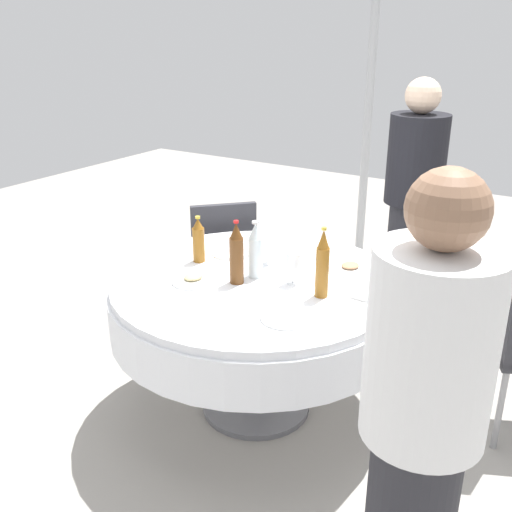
{
  "coord_description": "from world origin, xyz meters",
  "views": [
    {
      "loc": [
        2.19,
        1.39,
        1.88
      ],
      "look_at": [
        0.0,
        0.0,
        0.85
      ],
      "focal_mm": 41.27,
      "sensor_mm": 36.0,
      "label": 1
    }
  ],
  "objects_px": {
    "bottle_clear_near": "(255,251)",
    "wine_glass_far": "(293,262)",
    "person_near": "(412,210)",
    "wine_glass_right": "(267,242)",
    "plate_front": "(231,252)",
    "person_north": "(420,433)",
    "bottle_amber_right": "(199,241)",
    "chair_outer": "(222,253)",
    "plate_mid": "(350,268)",
    "dining_table": "(256,305)",
    "plate_inner": "(286,317)",
    "bottle_brown_west": "(237,254)",
    "bottle_amber_north": "(322,265)",
    "plate_east": "(193,280)"
  },
  "relations": [
    {
      "from": "bottle_clear_near",
      "to": "wine_glass_far",
      "type": "relative_size",
      "value": 1.82
    },
    {
      "from": "wine_glass_far",
      "to": "person_near",
      "type": "height_order",
      "value": "person_near"
    },
    {
      "from": "wine_glass_right",
      "to": "plate_front",
      "type": "bearing_deg",
      "value": -94.25
    },
    {
      "from": "person_north",
      "to": "person_near",
      "type": "relative_size",
      "value": 0.98
    },
    {
      "from": "bottle_amber_right",
      "to": "chair_outer",
      "type": "bearing_deg",
      "value": -153.63
    },
    {
      "from": "plate_mid",
      "to": "wine_glass_far",
      "type": "bearing_deg",
      "value": -29.05
    },
    {
      "from": "person_north",
      "to": "dining_table",
      "type": "bearing_deg",
      "value": -90.0
    },
    {
      "from": "bottle_amber_right",
      "to": "plate_inner",
      "type": "height_order",
      "value": "bottle_amber_right"
    },
    {
      "from": "dining_table",
      "to": "plate_inner",
      "type": "relative_size",
      "value": 6.56
    },
    {
      "from": "bottle_amber_right",
      "to": "plate_mid",
      "type": "height_order",
      "value": "bottle_amber_right"
    },
    {
      "from": "bottle_amber_right",
      "to": "plate_front",
      "type": "bearing_deg",
      "value": 155.29
    },
    {
      "from": "bottle_brown_west",
      "to": "wine_glass_far",
      "type": "bearing_deg",
      "value": 119.98
    },
    {
      "from": "chair_outer",
      "to": "dining_table",
      "type": "bearing_deg",
      "value": -90.0
    },
    {
      "from": "dining_table",
      "to": "person_near",
      "type": "height_order",
      "value": "person_near"
    },
    {
      "from": "bottle_clear_near",
      "to": "wine_glass_right",
      "type": "height_order",
      "value": "bottle_clear_near"
    },
    {
      "from": "bottle_amber_right",
      "to": "wine_glass_far",
      "type": "distance_m",
      "value": 0.54
    },
    {
      "from": "person_north",
      "to": "bottle_amber_north",
      "type": "bearing_deg",
      "value": -101.13
    },
    {
      "from": "dining_table",
      "to": "person_north",
      "type": "height_order",
      "value": "person_north"
    },
    {
      "from": "bottle_clear_near",
      "to": "plate_inner",
      "type": "xyz_separation_m",
      "value": [
        0.3,
        0.34,
        -0.12
      ]
    },
    {
      "from": "bottle_clear_near",
      "to": "plate_east",
      "type": "height_order",
      "value": "bottle_clear_near"
    },
    {
      "from": "bottle_brown_west",
      "to": "person_near",
      "type": "relative_size",
      "value": 0.19
    },
    {
      "from": "bottle_amber_north",
      "to": "plate_east",
      "type": "xyz_separation_m",
      "value": [
        0.18,
        -0.58,
        -0.14
      ]
    },
    {
      "from": "bottle_amber_north",
      "to": "wine_glass_right",
      "type": "height_order",
      "value": "bottle_amber_north"
    },
    {
      "from": "plate_mid",
      "to": "plate_east",
      "type": "bearing_deg",
      "value": -47.13
    },
    {
      "from": "bottle_amber_right",
      "to": "bottle_amber_north",
      "type": "bearing_deg",
      "value": 86.87
    },
    {
      "from": "person_near",
      "to": "chair_outer",
      "type": "xyz_separation_m",
      "value": [
        0.53,
        -1.03,
        -0.32
      ]
    },
    {
      "from": "person_north",
      "to": "plate_mid",
      "type": "bearing_deg",
      "value": -110.41
    },
    {
      "from": "chair_outer",
      "to": "plate_inner",
      "type": "bearing_deg",
      "value": -89.07
    },
    {
      "from": "chair_outer",
      "to": "plate_front",
      "type": "bearing_deg",
      "value": -95.01
    },
    {
      "from": "wine_glass_far",
      "to": "plate_inner",
      "type": "distance_m",
      "value": 0.37
    },
    {
      "from": "bottle_amber_right",
      "to": "plate_front",
      "type": "height_order",
      "value": "bottle_amber_right"
    },
    {
      "from": "chair_outer",
      "to": "bottle_clear_near",
      "type": "bearing_deg",
      "value": -89.91
    },
    {
      "from": "wine_glass_far",
      "to": "wine_glass_right",
      "type": "bearing_deg",
      "value": -121.78
    },
    {
      "from": "bottle_amber_north",
      "to": "bottle_brown_west",
      "type": "distance_m",
      "value": 0.41
    },
    {
      "from": "bottle_amber_right",
      "to": "wine_glass_right",
      "type": "xyz_separation_m",
      "value": [
        -0.16,
        0.31,
        0.0
      ]
    },
    {
      "from": "dining_table",
      "to": "wine_glass_right",
      "type": "distance_m",
      "value": 0.32
    },
    {
      "from": "wine_glass_right",
      "to": "plate_east",
      "type": "distance_m",
      "value": 0.43
    },
    {
      "from": "bottle_amber_right",
      "to": "plate_mid",
      "type": "relative_size",
      "value": 1.16
    },
    {
      "from": "dining_table",
      "to": "person_north",
      "type": "relative_size",
      "value": 0.9
    },
    {
      "from": "bottle_amber_north",
      "to": "wine_glass_right",
      "type": "xyz_separation_m",
      "value": [
        -0.2,
        -0.41,
        -0.04
      ]
    },
    {
      "from": "plate_mid",
      "to": "wine_glass_right",
      "type": "bearing_deg",
      "value": -69.43
    },
    {
      "from": "wine_glass_far",
      "to": "plate_mid",
      "type": "xyz_separation_m",
      "value": [
        -0.29,
        0.16,
        -0.1
      ]
    },
    {
      "from": "bottle_amber_right",
      "to": "plate_east",
      "type": "relative_size",
      "value": 1.19
    },
    {
      "from": "bottle_amber_right",
      "to": "plate_mid",
      "type": "bearing_deg",
      "value": 113.43
    },
    {
      "from": "plate_front",
      "to": "plate_inner",
      "type": "xyz_separation_m",
      "value": [
        0.49,
        0.61,
        0.0
      ]
    },
    {
      "from": "bottle_brown_west",
      "to": "bottle_amber_right",
      "type": "xyz_separation_m",
      "value": [
        -0.12,
        -0.31,
        -0.03
      ]
    },
    {
      "from": "dining_table",
      "to": "bottle_brown_west",
      "type": "xyz_separation_m",
      "value": [
        0.09,
        -0.05,
        0.29
      ]
    },
    {
      "from": "dining_table",
      "to": "chair_outer",
      "type": "bearing_deg",
      "value": -133.88
    },
    {
      "from": "chair_outer",
      "to": "plate_mid",
      "type": "bearing_deg",
      "value": -63.28
    },
    {
      "from": "wine_glass_right",
      "to": "plate_east",
      "type": "bearing_deg",
      "value": -24.71
    }
  ]
}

